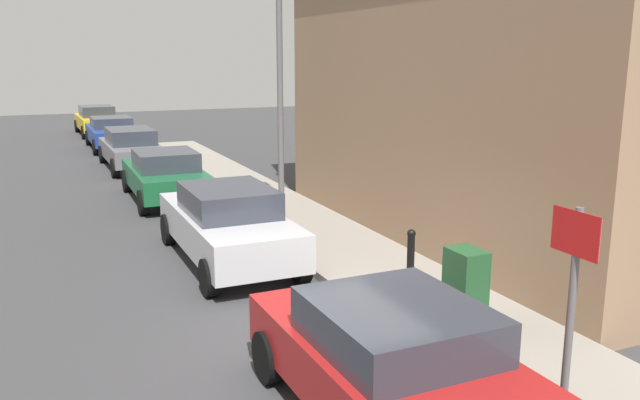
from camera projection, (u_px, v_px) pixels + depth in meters
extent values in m
plane|color=#38383A|center=(316.00, 338.00, 9.14)|extent=(80.00, 80.00, 0.00)
cube|color=gray|center=(295.00, 221.00, 15.30)|extent=(2.23, 30.00, 0.15)
cube|color=#937256|center=(544.00, 35.00, 13.91)|extent=(7.16, 10.76, 8.57)
cube|color=maroon|center=(393.00, 371.00, 6.85)|extent=(1.86, 4.02, 0.61)
cube|color=#2D333D|center=(397.00, 326.00, 6.69)|extent=(1.62, 1.88, 0.48)
cylinder|color=black|center=(269.00, 357.00, 7.85)|extent=(0.23, 0.64, 0.64)
cylinder|color=black|center=(392.00, 332.00, 8.55)|extent=(0.23, 0.64, 0.64)
cube|color=#B7B7BC|center=(228.00, 229.00, 12.40)|extent=(1.72, 4.44, 0.66)
cube|color=#2D333D|center=(228.00, 200.00, 12.18)|extent=(1.51, 1.99, 0.51)
cylinder|color=black|center=(169.00, 229.00, 13.64)|extent=(0.22, 0.64, 0.64)
cylinder|color=black|center=(243.00, 221.00, 14.28)|extent=(0.22, 0.64, 0.64)
cylinder|color=black|center=(209.00, 278.00, 10.66)|extent=(0.22, 0.64, 0.64)
cylinder|color=black|center=(301.00, 265.00, 11.30)|extent=(0.22, 0.64, 0.64)
cube|color=#195933|center=(165.00, 178.00, 17.73)|extent=(1.80, 4.21, 0.58)
cube|color=#2D333D|center=(166.00, 160.00, 17.40)|extent=(1.56, 1.84, 0.50)
cylinder|color=black|center=(127.00, 181.00, 18.86)|extent=(0.23, 0.64, 0.64)
cylinder|color=black|center=(184.00, 177.00, 19.50)|extent=(0.23, 0.64, 0.64)
cylinder|color=black|center=(143.00, 203.00, 16.09)|extent=(0.23, 0.64, 0.64)
cylinder|color=black|center=(209.00, 197.00, 16.72)|extent=(0.23, 0.64, 0.64)
cube|color=slate|center=(131.00, 151.00, 22.78)|extent=(1.72, 4.43, 0.57)
cube|color=#2D333D|center=(130.00, 136.00, 22.65)|extent=(1.50, 2.24, 0.52)
cylinder|color=black|center=(103.00, 154.00, 23.99)|extent=(0.23, 0.64, 0.64)
cylinder|color=black|center=(146.00, 152.00, 24.63)|extent=(0.23, 0.64, 0.64)
cylinder|color=black|center=(115.00, 168.00, 21.05)|extent=(0.23, 0.64, 0.64)
cylinder|color=black|center=(164.00, 165.00, 21.69)|extent=(0.23, 0.64, 0.64)
cube|color=navy|center=(112.00, 134.00, 27.54)|extent=(1.77, 4.36, 0.59)
cube|color=#2D333D|center=(111.00, 122.00, 27.44)|extent=(1.56, 1.91, 0.45)
cylinder|color=black|center=(88.00, 138.00, 28.72)|extent=(0.22, 0.64, 0.64)
cylinder|color=black|center=(127.00, 136.00, 29.39)|extent=(0.22, 0.64, 0.64)
cylinder|color=black|center=(96.00, 147.00, 25.82)|extent=(0.22, 0.64, 0.64)
cylinder|color=black|center=(139.00, 145.00, 26.48)|extent=(0.22, 0.64, 0.64)
cube|color=gold|center=(97.00, 122.00, 32.49)|extent=(1.83, 4.33, 0.61)
cube|color=#2D333D|center=(97.00, 111.00, 32.30)|extent=(1.57, 2.02, 0.53)
cylinder|color=black|center=(77.00, 126.00, 33.62)|extent=(0.24, 0.65, 0.64)
cylinder|color=black|center=(110.00, 125.00, 34.30)|extent=(0.24, 0.65, 0.64)
cylinder|color=black|center=(84.00, 132.00, 30.81)|extent=(0.24, 0.65, 0.64)
cylinder|color=black|center=(120.00, 131.00, 31.49)|extent=(0.24, 0.65, 0.64)
cube|color=#1E4C28|center=(465.00, 290.00, 8.93)|extent=(0.40, 0.55, 1.15)
cube|color=#333333|center=(463.00, 327.00, 9.05)|extent=(0.46, 0.61, 0.08)
cylinder|color=black|center=(410.00, 264.00, 10.39)|extent=(0.12, 0.12, 0.95)
sphere|color=black|center=(411.00, 234.00, 10.28)|extent=(0.14, 0.14, 0.14)
cylinder|color=#59595B|center=(570.00, 321.00, 6.44)|extent=(0.08, 0.08, 2.30)
cube|color=white|center=(576.00, 233.00, 6.24)|extent=(0.03, 0.56, 0.40)
cube|color=red|center=(575.00, 233.00, 6.23)|extent=(0.01, 0.60, 0.44)
cylinder|color=#59595B|center=(280.00, 98.00, 15.13)|extent=(0.14, 0.14, 5.50)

